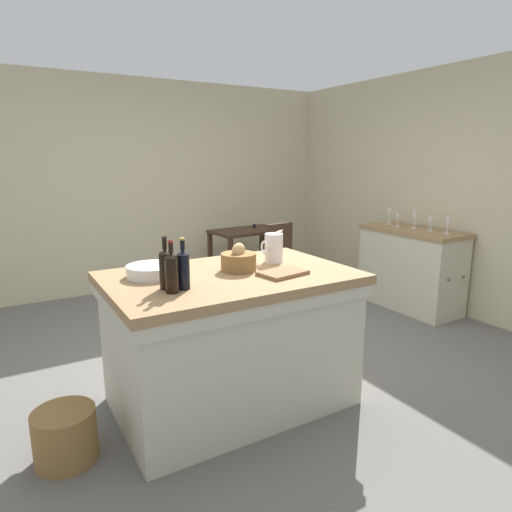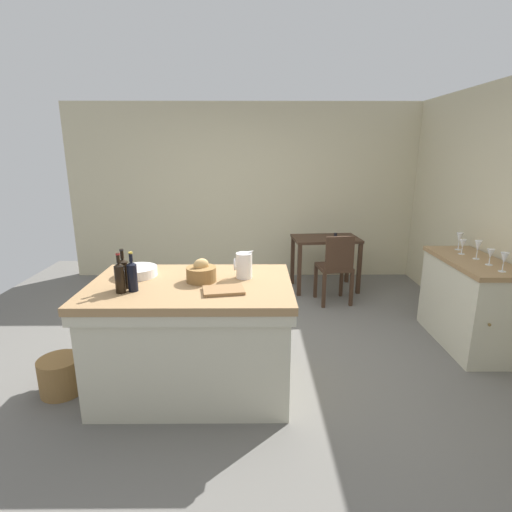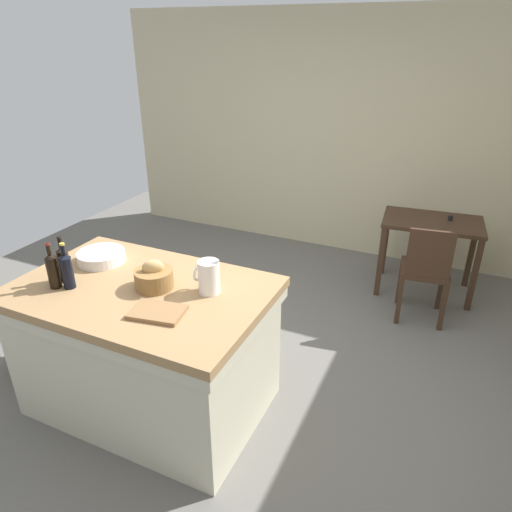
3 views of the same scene
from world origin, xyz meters
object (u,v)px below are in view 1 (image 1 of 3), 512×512
object	(u,v)px
side_cabinet	(410,268)
wine_glass_far_right	(389,213)
writing_desk	(247,239)
wine_glass_middle	(415,217)
wine_bottle_amber	(166,268)
wine_glass_right	(398,217)
wooden_chair	(273,257)
wine_glass_far_left	(448,222)
wine_bottle_dark	(183,269)
wash_bowl	(152,271)
wine_bottle_green	(172,272)
island_table	(231,334)
cutting_board	(283,273)
bread_basket	(239,260)
wine_glass_left	(431,221)
wicker_hamper	(65,436)
pitcher	(274,247)

from	to	relation	value
side_cabinet	wine_glass_far_right	xyz separation A→B (m)	(0.04, 0.39, 0.57)
writing_desk	wine_glass_middle	world-z (taller)	wine_glass_middle
side_cabinet	wine_bottle_amber	distance (m)	3.29
wine_glass_right	wooden_chair	bearing A→B (deg)	140.82
writing_desk	wine_glass_far_left	world-z (taller)	wine_glass_far_left
writing_desk	wine_bottle_dark	distance (m)	3.25
side_cabinet	wash_bowl	xyz separation A→B (m)	(-3.11, -0.58, 0.51)
wine_bottle_green	wine_glass_far_left	distance (m)	3.20
island_table	wine_bottle_amber	size ratio (longest dim) A/B	5.21
cutting_board	bread_basket	bearing A→B (deg)	128.40
wine_bottle_amber	cutting_board	bearing A→B (deg)	-6.35
wine_glass_right	wine_glass_far_left	bearing A→B (deg)	-85.54
wine_bottle_green	wine_glass_right	xyz separation A→B (m)	(3.10, 1.18, -0.04)
wooden_chair	wine_bottle_amber	bearing A→B (deg)	-135.40
island_table	wine_glass_middle	xyz separation A→B (m)	(2.67, 0.78, 0.52)
wine_glass_far_right	wine_glass_left	bearing A→B (deg)	-90.27
wash_bowl	wine_glass_far_left	distance (m)	3.14
bread_basket	wicker_hamper	xyz separation A→B (m)	(-1.16, -0.11, -0.84)
wine_glass_middle	wine_glass_right	size ratio (longest dim) A/B	1.22
wine_glass_far_right	wicker_hamper	world-z (taller)	wine_glass_far_right
pitcher	wine_glass_right	xyz separation A→B (m)	(2.21, 0.84, -0.03)
wine_bottle_dark	wine_glass_middle	world-z (taller)	wine_bottle_dark
wine_bottle_amber	wine_bottle_green	world-z (taller)	wine_bottle_amber
wine_bottle_amber	wine_glass_far_right	bearing A→B (deg)	21.95
cutting_board	wine_bottle_dark	xyz separation A→B (m)	(-0.67, 0.02, 0.11)
wine_glass_left	wine_glass_middle	world-z (taller)	wine_glass_middle
island_table	bread_basket	size ratio (longest dim) A/B	6.71
pitcher	island_table	bearing A→B (deg)	-162.76
pitcher	wicker_hamper	xyz separation A→B (m)	(-1.49, -0.20, -0.87)
wine_bottle_amber	wash_bowl	bearing A→B (deg)	87.49
island_table	wine_bottle_amber	world-z (taller)	wine_bottle_amber
writing_desk	wooden_chair	xyz separation A→B (m)	(0.03, -0.57, -0.13)
side_cabinet	wine_glass_right	size ratio (longest dim) A/B	7.70
wicker_hamper	side_cabinet	bearing A→B (deg)	12.60
pitcher	wine_glass_middle	bearing A→B (deg)	16.11
pitcher	bread_basket	distance (m)	0.35
pitcher	wicker_hamper	bearing A→B (deg)	-172.39
wooden_chair	wine_glass_middle	size ratio (longest dim) A/B	4.96
writing_desk	wicker_hamper	bearing A→B (deg)	-135.88
wine_glass_middle	wine_glass_far_right	world-z (taller)	same
writing_desk	wicker_hamper	world-z (taller)	writing_desk
wine_glass_right	wine_glass_far_right	bearing A→B (deg)	73.00
wine_glass_middle	wine_bottle_dark	bearing A→B (deg)	-162.60
wine_bottle_amber	wooden_chair	bearing A→B (deg)	44.60
cutting_board	wine_bottle_dark	size ratio (longest dim) A/B	1.00
wash_bowl	wine_glass_left	size ratio (longest dim) A/B	2.11
writing_desk	wine_glass_left	xyz separation A→B (m)	(1.18, -1.85, 0.37)
island_table	wine_glass_far_left	xyz separation A→B (m)	(2.67, 0.36, 0.52)
wine_glass_middle	writing_desk	bearing A→B (deg)	125.49
writing_desk	wine_bottle_green	bearing A→B (deg)	-126.77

